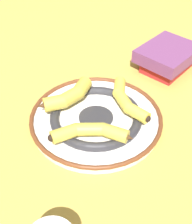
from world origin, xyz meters
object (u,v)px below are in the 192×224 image
Objects in this scene: book_stack at (168,57)px; decorative_bowl at (96,118)px; banana_c at (68,96)px; banana_a at (126,99)px; banana_b at (91,132)px.

decorative_bowl is at bearing -174.49° from book_stack.
book_stack is at bearing -8.43° from banana_c.
banana_a is (0.09, -0.01, 0.04)m from decorative_bowl.
decorative_bowl is 0.10m from banana_c.
banana_a is at bearing -46.57° from banana_c.
banana_b is (-0.15, -0.05, 0.00)m from banana_a.
decorative_bowl is at bearing -98.74° from banana_b.
banana_b is (-0.06, -0.07, 0.04)m from decorative_bowl.
banana_a is 1.09× the size of banana_b.
banana_c is at bearing -65.32° from banana_b.
banana_b reaches higher than decorative_bowl.
decorative_bowl is at bearing -85.40° from banana_a.
decorative_bowl is 2.00× the size of banana_c.
banana_c is (-0.04, 0.08, 0.04)m from decorative_bowl.
book_stack is (0.26, 0.11, -0.01)m from banana_a.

